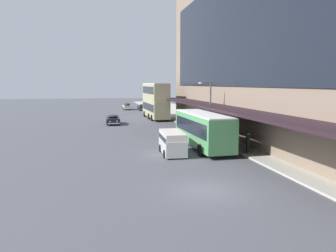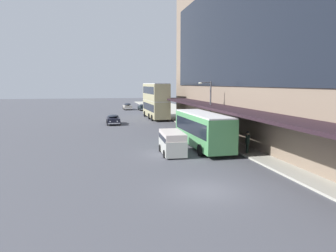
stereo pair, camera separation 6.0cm
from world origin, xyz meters
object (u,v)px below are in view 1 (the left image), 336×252
object	(u,v)px
sedan_oncoming_front	(142,107)
street_lamp	(209,104)
transit_bus_kerbside_front	(155,100)
sedan_trailing_near	(113,119)
transit_bus_kerbside_rear	(203,128)
fire_hydrant	(217,135)
vw_van	(172,141)
pedestrian_at_kerb	(248,141)
sedan_far_back	(127,106)

from	to	relation	value
sedan_oncoming_front	street_lamp	bearing A→B (deg)	-87.12
transit_bus_kerbside_front	sedan_trailing_near	bearing A→B (deg)	-139.20
sedan_oncoming_front	transit_bus_kerbside_rear	bearing A→B (deg)	-90.60
sedan_trailing_near	fire_hydrant	size ratio (longest dim) A/B	6.33
transit_bus_kerbside_rear	sedan_trailing_near	size ratio (longest dim) A/B	2.27
street_lamp	sedan_trailing_near	bearing A→B (deg)	123.21
sedan_oncoming_front	vw_van	size ratio (longest dim) A/B	1.00
vw_van	street_lamp	size ratio (longest dim) A/B	0.76
transit_bus_kerbside_front	fire_hydrant	bearing A→B (deg)	-82.98
sedan_trailing_near	fire_hydrant	distance (m)	19.11
transit_bus_kerbside_rear	sedan_oncoming_front	bearing A→B (deg)	89.40
street_lamp	fire_hydrant	size ratio (longest dim) A/B	8.72
transit_bus_kerbside_front	sedan_trailing_near	size ratio (longest dim) A/B	2.57
transit_bus_kerbside_rear	pedestrian_at_kerb	distance (m)	4.58
sedan_oncoming_front	vw_van	bearing A→B (deg)	-94.67
transit_bus_kerbside_rear	pedestrian_at_kerb	world-z (taller)	transit_bus_kerbside_rear
transit_bus_kerbside_front	street_lamp	size ratio (longest dim) A/B	1.87
transit_bus_kerbside_rear	sedan_oncoming_front	size ratio (longest dim) A/B	2.17
pedestrian_at_kerb	sedan_trailing_near	bearing A→B (deg)	113.11
sedan_far_back	sedan_trailing_near	bearing A→B (deg)	-99.55
transit_bus_kerbside_front	pedestrian_at_kerb	size ratio (longest dim) A/B	6.14
transit_bus_kerbside_rear	fire_hydrant	bearing A→B (deg)	54.05
sedan_oncoming_front	street_lamp	xyz separation A→B (m)	(1.99, -39.49, 3.03)
vw_van	pedestrian_at_kerb	xyz separation A→B (m)	(6.20, -1.68, 0.08)
pedestrian_at_kerb	sedan_oncoming_front	bearing A→B (deg)	92.82
pedestrian_at_kerb	fire_hydrant	xyz separation A→B (m)	(0.21, 7.74, -0.69)
pedestrian_at_kerb	transit_bus_kerbside_front	bearing A→B (deg)	94.84
vw_van	fire_hydrant	world-z (taller)	vw_van
sedan_far_back	sedan_oncoming_front	bearing A→B (deg)	-38.57
transit_bus_kerbside_front	sedan_far_back	world-z (taller)	transit_bus_kerbside_front
transit_bus_kerbside_front	fire_hydrant	size ratio (longest dim) A/B	16.28
transit_bus_kerbside_rear	fire_hydrant	xyz separation A→B (m)	(3.07, 4.23, -1.41)
sedan_trailing_near	vw_van	distance (m)	22.47
transit_bus_kerbside_rear	sedan_trailing_near	bearing A→B (deg)	109.78
vw_van	fire_hydrant	bearing A→B (deg)	43.37
street_lamp	sedan_oncoming_front	bearing A→B (deg)	92.88
fire_hydrant	sedan_trailing_near	bearing A→B (deg)	122.85
sedan_far_back	pedestrian_at_kerb	distance (m)	51.25
transit_bus_kerbside_rear	fire_hydrant	world-z (taller)	transit_bus_kerbside_rear
transit_bus_kerbside_rear	pedestrian_at_kerb	xyz separation A→B (m)	(2.86, -3.51, -0.72)
sedan_oncoming_front	pedestrian_at_kerb	world-z (taller)	pedestrian_at_kerb
transit_bus_kerbside_front	vw_van	xyz separation A→B (m)	(-3.63, -28.66, -2.18)
sedan_trailing_near	vw_van	xyz separation A→B (m)	(3.95, -22.12, 0.36)
sedan_trailing_near	street_lamp	distance (m)	18.07
sedan_oncoming_front	pedestrian_at_kerb	xyz separation A→B (m)	(2.39, -48.39, 0.46)
sedan_trailing_near	street_lamp	size ratio (longest dim) A/B	0.73
sedan_far_back	transit_bus_kerbside_front	bearing A→B (deg)	-81.66
transit_bus_kerbside_front	pedestrian_at_kerb	distance (m)	30.53
sedan_far_back	fire_hydrant	xyz separation A→B (m)	(5.80, -43.20, -0.28)
sedan_trailing_near	vw_van	world-z (taller)	vw_van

